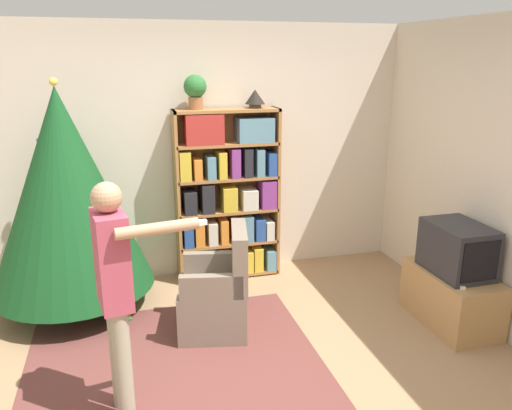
{
  "coord_description": "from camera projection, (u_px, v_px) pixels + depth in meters",
  "views": [
    {
      "loc": [
        -0.7,
        -3.0,
        2.26
      ],
      "look_at": [
        0.38,
        0.92,
        1.05
      ],
      "focal_mm": 35.0,
      "sensor_mm": 36.0,
      "label": 1
    }
  ],
  "objects": [
    {
      "name": "ground_plane",
      "position": [
        239.0,
        383.0,
        3.59
      ],
      "size": [
        14.0,
        14.0,
        0.0
      ],
      "primitive_type": "plane",
      "color": "#9E7A56"
    },
    {
      "name": "wall_back",
      "position": [
        190.0,
        154.0,
        5.15
      ],
      "size": [
        8.0,
        0.1,
        2.6
      ],
      "color": "beige",
      "rests_on": "ground_plane"
    },
    {
      "name": "area_rug",
      "position": [
        175.0,
        365.0,
        3.8
      ],
      "size": [
        2.22,
        1.89,
        0.01
      ],
      "color": "brown",
      "rests_on": "ground_plane"
    },
    {
      "name": "bookshelf",
      "position": [
        228.0,
        196.0,
        5.15
      ],
      "size": [
        1.06,
        0.3,
        1.77
      ],
      "color": "#A8703D",
      "rests_on": "ground_plane"
    },
    {
      "name": "tv_stand",
      "position": [
        451.0,
        297.0,
        4.36
      ],
      "size": [
        0.49,
        0.86,
        0.48
      ],
      "color": "tan",
      "rests_on": "ground_plane"
    },
    {
      "name": "television",
      "position": [
        457.0,
        249.0,
        4.23
      ],
      "size": [
        0.41,
        0.59,
        0.43
      ],
      "color": "#28282D",
      "rests_on": "tv_stand"
    },
    {
      "name": "game_remote",
      "position": [
        459.0,
        286.0,
        4.01
      ],
      "size": [
        0.04,
        0.12,
        0.02
      ],
      "color": "white",
      "rests_on": "tv_stand"
    },
    {
      "name": "christmas_tree",
      "position": [
        66.0,
        191.0,
        4.39
      ],
      "size": [
        1.44,
        1.44,
        2.1
      ],
      "color": "#4C3323",
      "rests_on": "ground_plane"
    },
    {
      "name": "armchair",
      "position": [
        218.0,
        296.0,
        4.21
      ],
      "size": [
        0.67,
        0.66,
        0.92
      ],
      "rotation": [
        0.0,
        0.0,
        -1.78
      ],
      "color": "#7A6B5B",
      "rests_on": "ground_plane"
    },
    {
      "name": "standing_person",
      "position": [
        116.0,
        284.0,
        3.04
      ],
      "size": [
        0.68,
        0.46,
        1.57
      ],
      "rotation": [
        0.0,
        0.0,
        -1.41
      ],
      "color": "#9E937F",
      "rests_on": "ground_plane"
    },
    {
      "name": "potted_plant",
      "position": [
        195.0,
        89.0,
        4.77
      ],
      "size": [
        0.22,
        0.22,
        0.33
      ],
      "color": "#935B38",
      "rests_on": "bookshelf"
    },
    {
      "name": "table_lamp",
      "position": [
        255.0,
        98.0,
        4.95
      ],
      "size": [
        0.2,
        0.2,
        0.18
      ],
      "color": "#473828",
      "rests_on": "bookshelf"
    },
    {
      "name": "book_pile_near_tree",
      "position": [
        120.0,
        314.0,
        4.47
      ],
      "size": [
        0.2,
        0.18,
        0.09
      ],
      "color": "#2D7A42",
      "rests_on": "ground_plane"
    }
  ]
}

